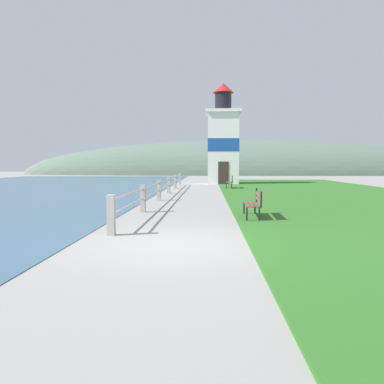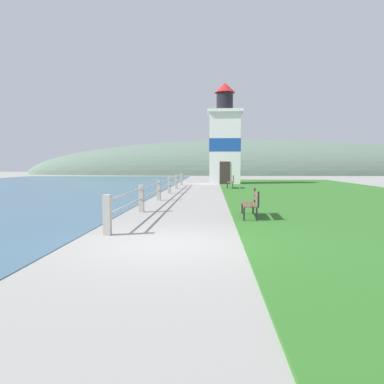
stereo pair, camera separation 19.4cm
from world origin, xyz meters
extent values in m
plane|color=gray|center=(0.00, 0.00, 0.00)|extent=(160.00, 160.00, 0.00)
cube|color=#2D6623|center=(7.67, 13.76, 0.03)|extent=(12.00, 41.27, 0.06)
cube|color=#A8A399|center=(-1.57, 1.00, 0.50)|extent=(0.18, 0.18, 1.00)
cube|color=#A8A399|center=(-1.57, 5.48, 0.50)|extent=(0.18, 0.18, 1.00)
cube|color=#A8A399|center=(-1.57, 9.95, 0.50)|extent=(0.18, 0.18, 1.00)
cube|color=#A8A399|center=(-1.57, 14.43, 0.50)|extent=(0.18, 0.18, 1.00)
cube|color=#A8A399|center=(-1.57, 18.91, 0.50)|extent=(0.18, 0.18, 1.00)
cube|color=#A8A399|center=(-1.57, 23.39, 0.50)|extent=(0.18, 0.18, 1.00)
cylinder|color=#B2B2B7|center=(-1.57, 12.19, 0.85)|extent=(0.06, 22.39, 0.06)
cylinder|color=#B2B2B7|center=(-1.57, 12.19, 0.50)|extent=(0.06, 22.39, 0.06)
cube|color=brown|center=(2.04, 3.98, 0.47)|extent=(0.19, 1.67, 0.04)
cube|color=brown|center=(2.19, 3.98, 0.47)|extent=(0.19, 1.67, 0.04)
cube|color=brown|center=(2.33, 3.97, 0.47)|extent=(0.19, 1.67, 0.04)
cube|color=brown|center=(2.42, 3.96, 0.79)|extent=(0.13, 1.67, 0.11)
cube|color=brown|center=(2.42, 3.96, 0.63)|extent=(0.13, 1.67, 0.11)
cube|color=black|center=(1.97, 3.18, 0.23)|extent=(0.05, 0.05, 0.45)
cube|color=black|center=(2.04, 4.79, 0.23)|extent=(0.05, 0.05, 0.45)
cube|color=black|center=(2.34, 3.16, 0.23)|extent=(0.05, 0.05, 0.45)
cube|color=black|center=(2.41, 4.77, 0.23)|extent=(0.05, 0.05, 0.45)
cube|color=black|center=(2.39, 3.16, 0.70)|extent=(0.05, 0.05, 0.49)
cube|color=black|center=(2.46, 4.77, 0.70)|extent=(0.05, 0.05, 0.49)
cube|color=brown|center=(2.15, 18.82, 0.47)|extent=(0.20, 1.65, 0.04)
cube|color=brown|center=(2.29, 18.82, 0.47)|extent=(0.20, 1.65, 0.04)
cube|color=brown|center=(2.44, 18.81, 0.47)|extent=(0.20, 1.65, 0.04)
cube|color=brown|center=(2.53, 18.80, 0.79)|extent=(0.14, 1.65, 0.11)
cube|color=brown|center=(2.53, 18.80, 0.63)|extent=(0.14, 1.65, 0.11)
cube|color=black|center=(2.07, 18.03, 0.23)|extent=(0.05, 0.05, 0.45)
cube|color=black|center=(2.15, 19.63, 0.23)|extent=(0.05, 0.05, 0.45)
cube|color=black|center=(2.44, 18.01, 0.23)|extent=(0.05, 0.05, 0.45)
cube|color=black|center=(2.52, 19.61, 0.23)|extent=(0.05, 0.05, 0.45)
cube|color=black|center=(2.49, 18.01, 0.70)|extent=(0.05, 0.05, 0.49)
cube|color=black|center=(2.57, 19.60, 0.70)|extent=(0.05, 0.05, 0.49)
cube|color=white|center=(2.11, 25.66, 3.12)|extent=(2.68, 2.68, 6.25)
cube|color=#194799|center=(2.11, 25.66, 3.44)|extent=(2.72, 2.72, 1.12)
cube|color=white|center=(2.11, 25.66, 6.37)|extent=(3.08, 3.08, 0.25)
cylinder|color=black|center=(2.11, 25.66, 7.28)|extent=(1.47, 1.47, 1.57)
cone|color=red|center=(2.11, 25.66, 8.50)|extent=(1.84, 1.84, 0.87)
cube|color=#332823|center=(2.11, 24.30, 1.00)|extent=(0.90, 0.06, 2.00)
ellipsoid|color=#566B5B|center=(8.00, 57.51, 0.00)|extent=(80.00, 16.00, 12.00)
camera|label=1|loc=(0.81, -8.01, 1.74)|focal=35.00mm
camera|label=2|loc=(1.00, -8.00, 1.74)|focal=35.00mm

